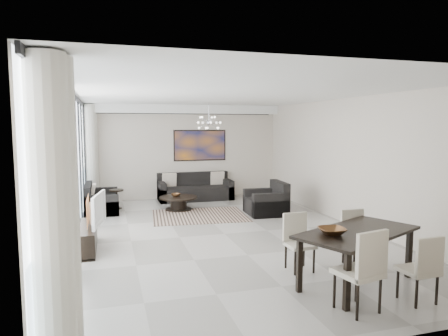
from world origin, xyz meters
name	(u,v)px	position (x,y,z in m)	size (l,w,h in m)	color
room_shell	(246,165)	(0.46, 0.00, 1.45)	(6.00, 9.00, 2.90)	#A8A39B
window_wall	(78,169)	(-2.86, 0.00, 1.47)	(0.37, 8.95, 2.90)	silver
soffit	(185,109)	(0.00, 4.30, 2.77)	(5.98, 0.40, 0.26)	white
painting	(200,145)	(0.50, 4.47, 1.65)	(1.68, 0.04, 0.98)	#BA6819
chandelier	(209,123)	(0.30, 2.50, 2.35)	(0.66, 0.66, 0.71)	silver
rug	(199,215)	(-0.13, 1.82, 0.01)	(2.32, 1.79, 0.01)	black
coffee_table	(178,202)	(-0.52, 2.68, 0.20)	(1.03, 1.03, 0.36)	black
bowl_coffee	(176,195)	(-0.57, 2.75, 0.40)	(0.25, 0.25, 0.08)	brown
sofa_main	(195,191)	(0.24, 4.07, 0.28)	(2.24, 0.92, 0.82)	black
loveseat	(100,202)	(-2.54, 3.05, 0.25)	(0.84, 1.49, 0.75)	black
armchair	(267,203)	(1.59, 1.52, 0.29)	(1.00, 1.04, 0.84)	black
side_table	(117,196)	(-2.12, 3.30, 0.35)	(0.39, 0.39, 0.53)	black
tv_console	(85,238)	(-2.76, -0.33, 0.22)	(0.40, 1.42, 0.44)	black
television	(93,210)	(-2.60, -0.29, 0.73)	(1.01, 0.13, 0.58)	gray
dining_table	(358,237)	(1.06, -3.10, 0.70)	(2.10, 1.64, 0.78)	black
dining_chair_sw	(364,266)	(0.59, -3.91, 0.60)	(0.57, 0.57, 1.04)	beige
dining_chair_se	(423,265)	(1.47, -3.89, 0.51)	(0.43, 0.43, 0.89)	beige
dining_chair_nw	(297,237)	(0.53, -2.29, 0.51)	(0.41, 0.41, 0.89)	beige
dining_chair_ne	(355,233)	(1.54, -2.34, 0.51)	(0.42, 0.42, 0.89)	beige
bowl_dining	(332,231)	(0.61, -3.16, 0.83)	(0.37, 0.37, 0.09)	brown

